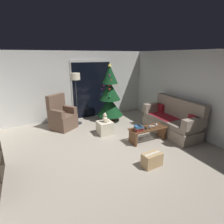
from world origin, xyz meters
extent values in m
plane|color=#9E9384|center=(0.00, 0.00, 0.00)|extent=(7.00, 7.00, 0.00)
cube|color=silver|center=(0.00, 3.06, 1.25)|extent=(5.72, 0.12, 2.50)
cube|color=silver|center=(2.86, 0.00, 1.25)|extent=(0.12, 6.00, 2.50)
cube|color=silver|center=(0.65, 2.99, 1.10)|extent=(1.60, 0.02, 2.20)
cube|color=black|center=(0.65, 2.97, 1.05)|extent=(1.50, 0.02, 2.10)
cube|color=gray|center=(2.25, 0.36, 0.17)|extent=(0.79, 1.91, 0.34)
cube|color=gray|center=(2.22, -0.26, 0.41)|extent=(0.69, 0.61, 0.14)
cube|color=gray|center=(2.23, 0.36, 0.41)|extent=(0.69, 0.61, 0.14)
cube|color=gray|center=(2.24, 0.98, 0.41)|extent=(0.69, 0.61, 0.14)
cube|color=gray|center=(2.55, 0.35, 0.78)|extent=(0.23, 1.90, 0.60)
cube|color=gray|center=(2.24, -0.51, 0.62)|extent=(0.76, 0.21, 0.28)
cube|color=gray|center=(2.26, 1.23, 0.62)|extent=(0.76, 0.21, 0.28)
cube|color=maroon|center=(2.21, 0.61, 0.49)|extent=(0.62, 0.91, 0.02)
cube|color=maroon|center=(2.40, -0.35, 0.62)|extent=(0.13, 0.32, 0.28)
cube|color=maroon|center=(2.42, 1.05, 0.62)|extent=(0.13, 0.32, 0.28)
cube|color=brown|center=(1.30, 0.04, 0.38)|extent=(1.10, 0.05, 0.04)
cube|color=brown|center=(1.30, 0.13, 0.38)|extent=(1.10, 0.05, 0.04)
cube|color=brown|center=(1.30, 0.22, 0.38)|extent=(1.10, 0.05, 0.04)
cube|color=brown|center=(1.30, 0.31, 0.38)|extent=(1.10, 0.05, 0.04)
cube|color=brown|center=(1.30, 0.40, 0.38)|extent=(1.10, 0.05, 0.04)
cube|color=brown|center=(0.81, 0.22, 0.18)|extent=(0.05, 0.36, 0.36)
cube|color=brown|center=(1.79, 0.22, 0.18)|extent=(0.05, 0.36, 0.36)
cube|color=#ADADB2|center=(1.64, 0.28, 0.41)|extent=(0.14, 0.14, 0.02)
cube|color=silver|center=(1.45, 0.25, 0.41)|extent=(0.16, 0.11, 0.02)
cube|color=#333338|center=(1.33, 0.20, 0.41)|extent=(0.12, 0.16, 0.02)
cube|color=black|center=(1.20, 0.20, 0.41)|extent=(0.11, 0.16, 0.02)
cube|color=#A32D28|center=(0.95, 0.17, 0.42)|extent=(0.24, 0.17, 0.04)
cube|color=#A32D28|center=(0.95, 0.18, 0.45)|extent=(0.22, 0.15, 0.03)
cube|color=#4C4C51|center=(0.94, 0.15, 0.48)|extent=(0.27, 0.17, 0.03)
cube|color=#285684|center=(0.93, 0.17, 0.52)|extent=(0.22, 0.20, 0.04)
cube|color=black|center=(0.96, 0.16, 0.54)|extent=(0.07, 0.14, 0.01)
cylinder|color=#4C1E19|center=(1.05, 2.21, 0.05)|extent=(0.36, 0.36, 0.10)
cylinder|color=brown|center=(1.05, 2.21, 0.16)|extent=(0.08, 0.08, 0.12)
cone|color=#0F3819|center=(1.05, 2.21, 0.54)|extent=(0.96, 0.96, 0.64)
cone|color=#0F3819|center=(1.05, 2.21, 1.13)|extent=(0.76, 0.76, 0.64)
cone|color=#0F3819|center=(1.05, 2.21, 1.71)|extent=(0.56, 0.56, 0.64)
sphere|color=red|center=(0.93, 1.98, 1.24)|extent=(0.06, 0.06, 0.06)
sphere|color=#B233A5|center=(0.98, 2.07, 1.68)|extent=(0.06, 0.06, 0.06)
sphere|color=red|center=(1.01, 2.02, 1.53)|extent=(0.06, 0.06, 0.06)
sphere|color=#B233A5|center=(0.81, 2.36, 1.18)|extent=(0.06, 0.06, 0.06)
sphere|color=#B233A5|center=(0.81, 2.20, 1.34)|extent=(0.06, 0.06, 0.06)
sphere|color=red|center=(0.94, 2.00, 1.36)|extent=(0.06, 0.06, 0.06)
sphere|color=blue|center=(0.84, 2.46, 0.97)|extent=(0.06, 0.06, 0.06)
sphere|color=#1E8C33|center=(0.91, 1.92, 0.99)|extent=(0.06, 0.06, 0.06)
sphere|color=gold|center=(1.27, 2.10, 1.31)|extent=(0.06, 0.06, 0.06)
cone|color=#EAD14C|center=(1.05, 2.21, 2.04)|extent=(0.14, 0.14, 0.12)
cube|color=brown|center=(-0.68, 2.19, 0.16)|extent=(0.94, 0.94, 0.31)
cube|color=brown|center=(-0.68, 2.19, 0.40)|extent=(0.94, 0.94, 0.18)
cube|color=brown|center=(-0.83, 2.41, 0.81)|extent=(0.65, 0.51, 0.64)
cube|color=brown|center=(-0.43, 2.33, 0.60)|extent=(0.44, 0.56, 0.22)
cube|color=brown|center=(-0.90, 2.02, 0.60)|extent=(0.44, 0.56, 0.22)
cylinder|color=#2D2D30|center=(-0.13, 2.42, 0.01)|extent=(0.28, 0.28, 0.02)
cylinder|color=#2D2D30|center=(-0.13, 2.42, 0.80)|extent=(0.03, 0.03, 1.55)
cylinder|color=beige|center=(-0.13, 2.42, 1.67)|extent=(0.32, 0.32, 0.22)
cube|color=beige|center=(0.40, 1.19, 0.20)|extent=(0.44, 0.44, 0.39)
cylinder|color=beige|center=(0.47, 1.18, 0.42)|extent=(0.12, 0.12, 0.06)
cylinder|color=beige|center=(0.40, 1.12, 0.42)|extent=(0.12, 0.12, 0.06)
sphere|color=beige|center=(0.40, 1.19, 0.49)|extent=(0.15, 0.15, 0.15)
sphere|color=beige|center=(0.40, 1.19, 0.61)|extent=(0.11, 0.11, 0.11)
sphere|color=#F4E5C1|center=(0.43, 1.16, 0.60)|extent=(0.04, 0.04, 0.04)
sphere|color=beige|center=(0.42, 1.22, 0.66)|extent=(0.04, 0.04, 0.04)
sphere|color=beige|center=(0.37, 1.17, 0.66)|extent=(0.04, 0.04, 0.04)
sphere|color=beige|center=(0.46, 1.23, 0.50)|extent=(0.06, 0.06, 0.06)
sphere|color=beige|center=(0.36, 1.13, 0.50)|extent=(0.06, 0.06, 0.06)
cube|color=tan|center=(0.63, -0.83, 0.15)|extent=(0.46, 0.28, 0.31)
cube|color=beige|center=(0.63, -0.83, 0.31)|extent=(0.41, 0.09, 0.00)
camera|label=1|loc=(-1.67, -3.55, 2.35)|focal=28.84mm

